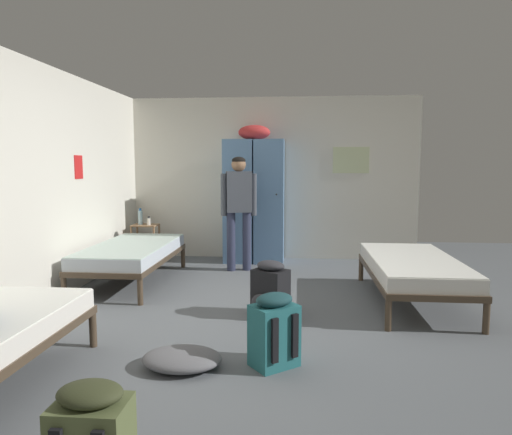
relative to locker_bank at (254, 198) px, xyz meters
name	(u,v)px	position (x,y,z in m)	size (l,w,h in m)	color
ground_plane	(253,319)	(0.25, -2.70, -0.97)	(9.53, 9.53, 0.00)	slate
room_backdrop	(161,182)	(-1.02, -1.40, 0.29)	(4.53, 6.02, 2.52)	silver
locker_bank	(254,198)	(0.00, 0.00, 0.00)	(0.90, 0.55, 2.07)	#5B84B2
shelf_unit	(146,239)	(-1.66, -0.17, -0.62)	(0.38, 0.30, 0.57)	#99704C
bed_left_rear	(132,253)	(-1.41, -1.45, -0.59)	(0.90, 1.90, 0.49)	#473828
bed_right	(413,267)	(1.90, -2.00, -0.59)	(0.90, 1.90, 0.49)	#473828
person_traveler	(239,202)	(-0.15, -0.64, -0.01)	(0.49, 0.28, 1.59)	#2D334C
water_bottle	(140,217)	(-1.74, -0.15, -0.29)	(0.07, 0.07, 0.25)	#B2DBEA
lotion_bottle	(149,221)	(-1.59, -0.21, -0.34)	(0.06, 0.06, 0.13)	white
backpack_black	(270,290)	(0.40, -2.59, -0.71)	(0.40, 0.41, 0.55)	black
backpack_teal	(273,331)	(0.50, -3.73, -0.71)	(0.41, 0.42, 0.55)	#23666B
clothes_pile_grey	(182,359)	(-0.17, -3.83, -0.90)	(0.59, 0.45, 0.14)	slate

